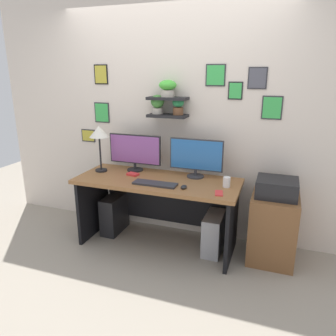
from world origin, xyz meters
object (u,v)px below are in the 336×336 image
object	(u,v)px
monitor_right	(196,157)
desk	(159,196)
keyboard	(155,184)
computer_tower_right	(214,233)
computer_tower_left	(115,214)
desk_lamp	(99,134)
scissors_tray	(133,174)
cell_phone	(219,193)
printer	(277,188)
computer_mouse	(184,187)
drawer_cabinet	(273,228)
pen_cup	(227,182)
monitor_left	(135,151)

from	to	relation	value
monitor_right	desk	bearing A→B (deg)	-155.30
keyboard	computer_tower_right	size ratio (longest dim) A/B	1.07
desk	computer_tower_right	bearing A→B (deg)	1.13
computer_tower_left	desk_lamp	bearing A→B (deg)	-149.66
scissors_tray	computer_tower_right	distance (m)	1.06
cell_phone	printer	xyz separation A→B (m)	(0.49, 0.32, 0.01)
computer_mouse	drawer_cabinet	distance (m)	0.98
cell_phone	computer_tower_left	world-z (taller)	cell_phone
keyboard	drawer_cabinet	size ratio (longest dim) A/B	0.65
pen_cup	computer_tower_left	distance (m)	1.44
cell_phone	keyboard	bearing A→B (deg)	165.66
scissors_tray	computer_tower_right	size ratio (longest dim) A/B	0.29
printer	drawer_cabinet	bearing A→B (deg)	0.00
drawer_cabinet	scissors_tray	bearing A→B (deg)	-176.59
computer_tower_right	scissors_tray	bearing A→B (deg)	-178.12
monitor_left	computer_tower_left	distance (m)	0.80
monitor_left	printer	size ratio (longest dim) A/B	1.60
monitor_left	monitor_right	world-z (taller)	same
drawer_cabinet	computer_tower_right	xyz separation A→B (m)	(-0.57, -0.06, -0.13)
printer	computer_tower_right	bearing A→B (deg)	-174.21
monitor_right	keyboard	xyz separation A→B (m)	(-0.31, -0.38, -0.21)
keyboard	cell_phone	world-z (taller)	keyboard
monitor_left	computer_mouse	world-z (taller)	monitor_left
desk_lamp	cell_phone	bearing A→B (deg)	-10.20
computer_mouse	drawer_cabinet	bearing A→B (deg)	19.24
keyboard	pen_cup	world-z (taller)	pen_cup
monitor_right	computer_tower_left	size ratio (longest dim) A/B	1.30
monitor_left	pen_cup	distance (m)	1.10
drawer_cabinet	desk	bearing A→B (deg)	-176.59
cell_phone	scissors_tray	size ratio (longest dim) A/B	1.17
cell_phone	drawer_cabinet	distance (m)	0.72
desk	printer	distance (m)	1.20
computer_mouse	printer	world-z (taller)	printer
keyboard	pen_cup	xyz separation A→B (m)	(0.67, 0.17, 0.04)
desk_lamp	computer_tower_right	world-z (taller)	desk_lamp
keyboard	computer_tower_right	xyz separation A→B (m)	(0.56, 0.23, -0.55)
drawer_cabinet	keyboard	bearing A→B (deg)	-165.82
monitor_right	pen_cup	distance (m)	0.45
monitor_right	scissors_tray	size ratio (longest dim) A/B	4.73
desk	pen_cup	xyz separation A→B (m)	(0.71, -0.05, 0.26)
printer	computer_tower_right	size ratio (longest dim) A/B	0.92
keyboard	pen_cup	distance (m)	0.70
monitor_right	computer_tower_left	distance (m)	1.21
desk_lamp	computer_tower_left	xyz separation A→B (m)	(0.10, 0.06, -0.95)
monitor_left	desk	bearing A→B (deg)	-24.71
cell_phone	pen_cup	distance (m)	0.21
keyboard	scissors_tray	bearing A→B (deg)	149.43
computer_tower_left	computer_tower_right	bearing A→B (deg)	-2.48
drawer_cabinet	printer	xyz separation A→B (m)	(0.00, 0.00, 0.42)
scissors_tray	drawer_cabinet	distance (m)	1.53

